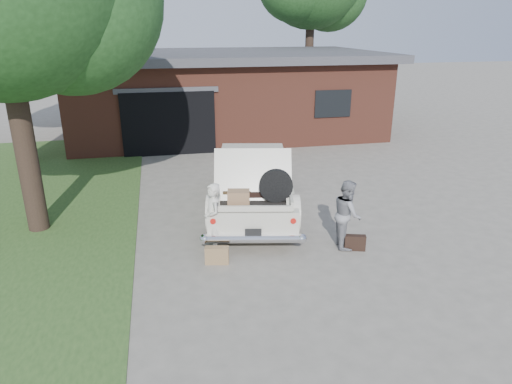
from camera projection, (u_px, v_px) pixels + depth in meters
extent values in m
plane|color=gray|center=(262.00, 253.00, 9.16)|extent=(90.00, 90.00, 0.00)
cube|color=#2D4C1E|center=(9.00, 218.00, 10.82)|extent=(6.00, 16.00, 0.02)
cube|color=brown|center=(225.00, 96.00, 19.40)|extent=(12.00, 7.00, 3.00)
cube|color=#4C4C51|center=(224.00, 55.00, 18.84)|extent=(12.80, 7.80, 0.30)
cube|color=black|center=(169.00, 124.00, 15.88)|extent=(3.20, 0.30, 2.20)
cube|color=#4C4C51|center=(167.00, 90.00, 15.42)|extent=(3.50, 0.12, 0.18)
cube|color=black|center=(333.00, 104.00, 16.83)|extent=(1.40, 0.08, 1.00)
cylinder|color=#38281E|center=(23.00, 134.00, 9.52)|extent=(0.44, 0.44, 4.34)
sphere|color=#2A5C25|center=(68.00, 0.00, 9.32)|extent=(3.87, 3.87, 3.87)
cylinder|color=#38281E|center=(14.00, 75.00, 14.55)|extent=(0.44, 0.44, 5.63)
cylinder|color=#38281E|center=(309.00, 58.00, 24.06)|extent=(0.44, 0.44, 5.37)
cube|color=beige|center=(253.00, 187.00, 11.12)|extent=(2.72, 5.02, 0.62)
cube|color=#B7B1A1|center=(253.00, 163.00, 11.20)|extent=(1.92, 2.18, 0.49)
cube|color=black|center=(252.00, 154.00, 12.06)|extent=(1.46, 0.37, 0.42)
cube|color=black|center=(253.00, 174.00, 10.36)|extent=(1.46, 0.37, 0.42)
cylinder|color=black|center=(214.00, 225.00, 9.69)|extent=(0.33, 0.66, 0.63)
cylinder|color=black|center=(292.00, 225.00, 9.71)|extent=(0.33, 0.66, 0.63)
cylinder|color=black|center=(223.00, 178.00, 12.73)|extent=(0.33, 0.66, 0.63)
cylinder|color=black|center=(282.00, 177.00, 12.75)|extent=(0.33, 0.66, 0.63)
cylinder|color=silver|center=(253.00, 239.00, 8.92)|extent=(1.94, 0.56, 0.17)
cylinder|color=#A5140F|center=(213.00, 221.00, 8.85)|extent=(0.13, 0.12, 0.11)
cylinder|color=#A5140F|center=(293.00, 220.00, 8.87)|extent=(0.13, 0.12, 0.11)
cube|color=black|center=(253.00, 233.00, 8.85)|extent=(0.32, 0.08, 0.16)
cube|color=black|center=(253.00, 202.00, 9.32)|extent=(1.65, 1.32, 0.04)
cube|color=beige|center=(216.00, 197.00, 9.27)|extent=(0.27, 1.04, 0.17)
cube|color=beige|center=(290.00, 197.00, 9.29)|extent=(0.27, 1.04, 0.17)
cube|color=beige|center=(253.00, 209.00, 8.81)|extent=(1.50, 0.36, 0.11)
cube|color=beige|center=(253.00, 174.00, 9.39)|extent=(1.68, 0.86, 0.98)
cube|color=#44321D|center=(237.00, 193.00, 9.49)|extent=(0.63, 0.47, 0.18)
cube|color=#98704D|center=(239.00, 198.00, 9.04)|extent=(0.48, 0.37, 0.30)
cube|color=black|center=(252.00, 194.00, 9.46)|extent=(0.60, 0.45, 0.17)
cylinder|color=black|center=(276.00, 186.00, 9.15)|extent=(0.69, 0.28, 0.68)
imported|color=silver|center=(213.00, 219.00, 8.98)|extent=(0.42, 0.58, 1.45)
imported|color=gray|center=(347.00, 214.00, 9.26)|extent=(0.66, 0.78, 1.42)
cube|color=#95744C|center=(217.00, 255.00, 8.71)|extent=(0.47, 0.24, 0.35)
cube|color=black|center=(355.00, 243.00, 9.25)|extent=(0.44, 0.25, 0.32)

